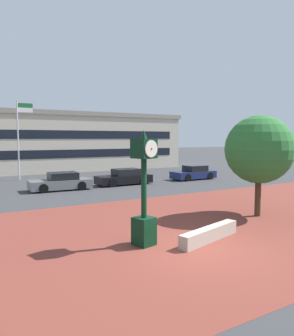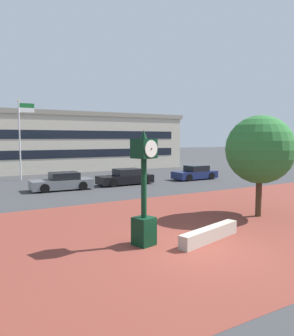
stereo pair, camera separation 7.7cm
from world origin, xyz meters
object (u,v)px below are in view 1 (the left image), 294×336
object	(u,v)px
street_clock	(144,194)
car_street_far	(194,173)
car_street_near	(61,182)
flagpole_secondary	(19,134)
civic_building	(57,141)
car_street_mid	(124,178)
plaza_tree	(260,151)

from	to	relation	value
street_clock	car_street_far	size ratio (longest dim) A/B	0.98
car_street_near	flagpole_secondary	xyz separation A→B (m)	(-1.41, 7.57, 3.58)
street_clock	car_street_far	xyz separation A→B (m)	(13.40, 13.88, -1.26)
car_street_far	civic_building	size ratio (longest dim) A/B	0.14
street_clock	car_street_near	size ratio (longest dim) A/B	0.91
car_street_near	car_street_far	bearing A→B (deg)	-87.57
car_street_far	flagpole_secondary	size ratio (longest dim) A/B	0.58
civic_building	car_street_mid	bearing A→B (deg)	-88.59
street_clock	car_street_far	distance (m)	19.33
car_street_mid	civic_building	xyz separation A→B (m)	(-0.43, 17.55, 2.79)
plaza_tree	car_street_near	world-z (taller)	plaza_tree
plaza_tree	car_street_near	distance (m)	14.36
car_street_far	civic_building	distance (m)	19.42
civic_building	street_clock	bearing A→B (deg)	-100.67
car_street_mid	civic_building	size ratio (longest dim) A/B	0.16
street_clock	car_street_mid	world-z (taller)	street_clock
plaza_tree	car_street_near	xyz separation A→B (m)	(-5.98, 12.80, -2.57)
plaza_tree	car_street_far	distance (m)	14.48
flagpole_secondary	street_clock	bearing A→B (deg)	-89.28
flagpole_secondary	car_street_far	bearing A→B (deg)	-29.03
plaza_tree	car_street_far	world-z (taller)	plaza_tree
car_street_mid	flagpole_secondary	size ratio (longest dim) A/B	0.64
plaza_tree	civic_building	distance (m)	30.52
car_street_mid	flagpole_secondary	world-z (taller)	flagpole_secondary
street_clock	plaza_tree	distance (m)	7.32
street_clock	civic_building	world-z (taller)	civic_building
street_clock	car_street_near	bearing A→B (deg)	70.63
street_clock	car_street_near	world-z (taller)	street_clock
flagpole_secondary	civic_building	size ratio (longest dim) A/B	0.25
street_clock	flagpole_secondary	size ratio (longest dim) A/B	0.57
car_street_near	civic_building	world-z (taller)	civic_building
car_street_far	flagpole_secondary	bearing A→B (deg)	60.65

